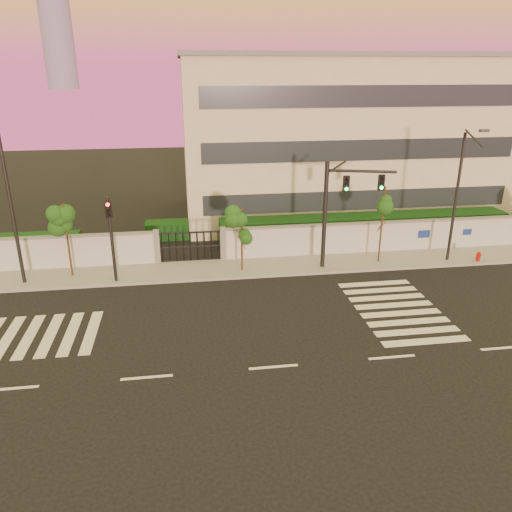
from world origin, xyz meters
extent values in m
plane|color=black|center=(0.00, 0.00, 0.00)|extent=(120.00, 120.00, 0.00)
cube|color=gray|center=(0.00, 10.50, 0.07)|extent=(60.00, 3.00, 0.15)
cube|color=#A9ABB0|center=(14.50, 12.00, 1.00)|extent=(31.00, 0.30, 2.00)
cube|color=slate|center=(14.50, 12.00, 2.06)|extent=(31.00, 0.36, 0.12)
cube|color=slate|center=(-5.00, 12.00, 1.10)|extent=(0.35, 0.35, 2.20)
cube|color=slate|center=(-1.00, 12.00, 1.10)|extent=(0.35, 0.35, 2.20)
cube|color=black|center=(9.00, 14.50, 0.90)|extent=(20.00, 2.00, 1.80)
cube|color=black|center=(-3.00, 17.00, 0.60)|extent=(6.00, 1.50, 1.20)
cube|color=beige|center=(9.00, 22.00, 6.00)|extent=(24.00, 12.00, 12.00)
cube|color=#262D38|center=(9.00, 15.98, 2.50)|extent=(22.00, 0.08, 1.40)
cube|color=#262D38|center=(9.00, 15.98, 6.00)|extent=(22.00, 0.08, 1.40)
cube|color=#262D38|center=(9.00, 15.98, 9.50)|extent=(22.00, 0.08, 1.40)
cube|color=slate|center=(9.00, 22.00, 12.10)|extent=(24.40, 12.40, 0.30)
cube|color=silver|center=(-11.30, 4.00, 0.01)|extent=(0.50, 4.00, 0.02)
cube|color=silver|center=(-10.40, 4.00, 0.01)|extent=(0.50, 4.00, 0.02)
cube|color=silver|center=(-9.50, 4.00, 0.01)|extent=(0.50, 4.00, 0.02)
cube|color=silver|center=(-8.60, 4.00, 0.01)|extent=(0.50, 4.00, 0.02)
cube|color=silver|center=(-7.70, 4.00, 0.01)|extent=(0.50, 4.00, 0.02)
cube|color=silver|center=(7.00, 1.00, 0.01)|extent=(4.00, 0.50, 0.02)
cube|color=silver|center=(7.00, 1.90, 0.01)|extent=(4.00, 0.50, 0.02)
cube|color=silver|center=(7.00, 2.80, 0.01)|extent=(4.00, 0.50, 0.02)
cube|color=silver|center=(7.00, 3.70, 0.01)|extent=(4.00, 0.50, 0.02)
cube|color=silver|center=(7.00, 4.60, 0.01)|extent=(4.00, 0.50, 0.02)
cube|color=silver|center=(7.00, 5.50, 0.01)|extent=(4.00, 0.50, 0.02)
cube|color=silver|center=(7.00, 6.40, 0.01)|extent=(4.00, 0.50, 0.02)
cube|color=silver|center=(7.00, 7.30, 0.01)|extent=(4.00, 0.50, 0.02)
cube|color=silver|center=(-10.00, 0.00, 0.01)|extent=(2.00, 0.15, 0.01)
cube|color=silver|center=(-5.00, 0.00, 0.01)|extent=(2.00, 0.15, 0.01)
cube|color=silver|center=(0.00, 0.00, 0.01)|extent=(2.00, 0.15, 0.01)
cube|color=silver|center=(5.00, 0.00, 0.01)|extent=(2.00, 0.15, 0.01)
cube|color=silver|center=(10.00, 0.00, 0.01)|extent=(2.00, 0.15, 0.01)
cylinder|color=#382314|center=(-9.77, 10.63, 2.18)|extent=(0.12, 0.12, 4.37)
sphere|color=#1B4C15|center=(-9.77, 10.63, 3.49)|extent=(1.07, 1.07, 1.07)
sphere|color=#1B4C15|center=(-9.43, 10.83, 2.84)|extent=(0.82, 0.82, 0.82)
sphere|color=#1B4C15|center=(-10.06, 10.49, 3.06)|extent=(0.78, 0.78, 0.78)
cylinder|color=#382314|center=(-0.06, 10.09, 1.95)|extent=(0.12, 0.12, 3.89)
sphere|color=#1B4C15|center=(-0.06, 10.09, 3.11)|extent=(1.08, 1.08, 1.08)
sphere|color=#1B4C15|center=(0.28, 10.29, 2.53)|extent=(0.83, 0.83, 0.83)
sphere|color=#1B4C15|center=(-0.36, 9.94, 2.72)|extent=(0.79, 0.79, 0.79)
cylinder|color=#382314|center=(8.36, 10.20, 2.41)|extent=(0.11, 0.11, 4.82)
sphere|color=#1B4C15|center=(8.36, 10.20, 3.85)|extent=(1.00, 1.00, 1.00)
sphere|color=#1B4C15|center=(8.68, 10.38, 3.13)|extent=(0.76, 0.76, 0.76)
sphere|color=#1B4C15|center=(8.09, 10.06, 3.37)|extent=(0.72, 0.72, 0.72)
cylinder|color=black|center=(4.74, 9.89, 3.22)|extent=(0.25, 0.25, 6.43)
cylinder|color=black|center=(6.71, 9.89, 5.81)|extent=(3.84, 1.22, 0.17)
cube|color=black|center=(5.88, 9.84, 5.14)|extent=(0.36, 0.19, 0.93)
sphere|color=#0CF259|center=(5.88, 9.73, 4.85)|extent=(0.21, 0.21, 0.21)
cube|color=black|center=(7.95, 9.84, 5.14)|extent=(0.36, 0.19, 0.93)
sphere|color=#0CF259|center=(7.95, 9.73, 4.85)|extent=(0.21, 0.21, 0.21)
cylinder|color=black|center=(-7.21, 9.49, 2.46)|extent=(0.18, 0.18, 4.93)
cube|color=black|center=(-7.21, 9.44, 4.27)|extent=(0.38, 0.20, 0.99)
sphere|color=red|center=(-7.21, 9.33, 4.58)|extent=(0.22, 0.22, 0.22)
cylinder|color=black|center=(-12.20, 9.99, 4.28)|extent=(0.19, 0.19, 8.56)
cylinder|color=black|center=(12.70, 9.88, 3.92)|extent=(0.18, 0.18, 7.85)
cylinder|color=black|center=(12.70, 9.00, 7.65)|extent=(0.10, 1.88, 0.76)
cube|color=#3F3F44|center=(12.70, 8.12, 8.14)|extent=(0.49, 0.25, 0.15)
cylinder|color=#A9100B|center=(14.43, 9.36, 0.26)|extent=(0.23, 0.23, 0.51)
cylinder|color=#A9100B|center=(14.43, 9.36, 0.57)|extent=(0.29, 0.29, 0.10)
sphere|color=#A9100B|center=(14.43, 9.36, 0.68)|extent=(0.18, 0.18, 0.18)
cylinder|color=#A9100B|center=(14.43, 9.36, 0.36)|extent=(0.29, 0.11, 0.10)
camera|label=1|loc=(-3.17, -16.87, 11.30)|focal=35.00mm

